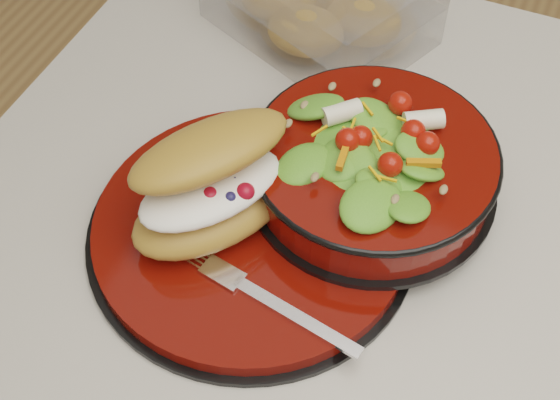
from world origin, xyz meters
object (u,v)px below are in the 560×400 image
at_px(croissant, 214,186).
at_px(salad_bowl, 374,160).
at_px(dinner_plate, 252,230).
at_px(fork, 274,303).

bearing_deg(croissant, salad_bowl, -17.46).
bearing_deg(dinner_plate, fork, -52.93).
relative_size(dinner_plate, salad_bowl, 1.30).
distance_m(dinner_plate, salad_bowl, 0.13).
bearing_deg(fork, salad_bowl, -0.89).
xyz_separation_m(dinner_plate, salad_bowl, (0.08, 0.09, 0.05)).
height_order(salad_bowl, croissant, salad_bowl).
xyz_separation_m(dinner_plate, fork, (0.05, -0.07, 0.01)).
height_order(salad_bowl, fork, salad_bowl).
bearing_deg(salad_bowl, croissant, -141.39).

